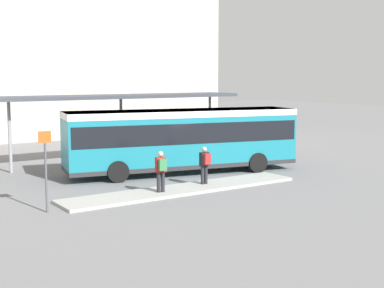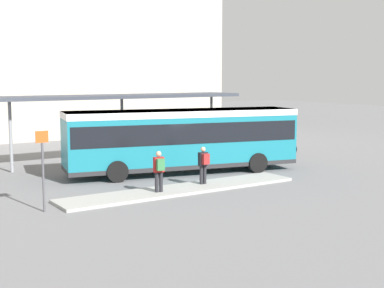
# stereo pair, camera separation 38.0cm
# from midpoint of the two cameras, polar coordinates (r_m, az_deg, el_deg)

# --- Properties ---
(ground_plane) EXTENTS (120.00, 120.00, 0.00)m
(ground_plane) POSITION_cam_midpoint_polar(r_m,az_deg,el_deg) (25.87, -1.44, -3.11)
(ground_plane) COLOR slate
(curb_island) EXTENTS (10.47, 1.80, 0.12)m
(curb_island) POSITION_cam_midpoint_polar(r_m,az_deg,el_deg) (21.86, -1.38, -4.85)
(curb_island) COLOR #9E9E99
(curb_island) RESTS_ON ground_plane
(city_bus) EXTENTS (11.44, 4.87, 3.05)m
(city_bus) POSITION_cam_midpoint_polar(r_m,az_deg,el_deg) (25.62, -1.44, 0.84)
(city_bus) COLOR #197284
(city_bus) RESTS_ON ground_plane
(pedestrian_waiting) EXTENTS (0.39, 0.40, 1.58)m
(pedestrian_waiting) POSITION_cam_midpoint_polar(r_m,az_deg,el_deg) (22.44, 0.89, -2.02)
(pedestrian_waiting) COLOR #232328
(pedestrian_waiting) RESTS_ON curb_island
(pedestrian_companion) EXTENTS (0.43, 0.46, 1.62)m
(pedestrian_companion) POSITION_cam_midpoint_polar(r_m,az_deg,el_deg) (20.89, -3.84, -2.66)
(pedestrian_companion) COLOR #232328
(pedestrian_companion) RESTS_ON curb_island
(bicycle_yellow) EXTENTS (0.48, 1.58, 0.68)m
(bicycle_yellow) POSITION_cam_midpoint_polar(r_m,az_deg,el_deg) (32.97, 9.56, -0.38)
(bicycle_yellow) COLOR black
(bicycle_yellow) RESTS_ON ground_plane
(bicycle_black) EXTENTS (0.48, 1.73, 0.75)m
(bicycle_black) POSITION_cam_midpoint_polar(r_m,az_deg,el_deg) (33.57, 8.62, -0.17)
(bicycle_black) COLOR black
(bicycle_black) RESTS_ON ground_plane
(bicycle_green) EXTENTS (0.48, 1.60, 0.69)m
(bicycle_green) POSITION_cam_midpoint_polar(r_m,az_deg,el_deg) (34.00, 7.36, -0.10)
(bicycle_green) COLOR black
(bicycle_green) RESTS_ON ground_plane
(bicycle_orange) EXTENTS (0.48, 1.57, 0.68)m
(bicycle_orange) POSITION_cam_midpoint_polar(r_m,az_deg,el_deg) (34.68, 6.60, 0.04)
(bicycle_orange) COLOR black
(bicycle_orange) RESTS_ON ground_plane
(station_shelter) EXTENTS (13.99, 2.67, 3.66)m
(station_shelter) POSITION_cam_midpoint_polar(r_m,az_deg,el_deg) (29.14, -7.98, 4.91)
(station_shelter) COLOR #383D47
(station_shelter) RESTS_ON ground_plane
(potted_planter_near_shelter) EXTENTS (0.86, 0.86, 1.29)m
(potted_planter_near_shelter) POSITION_cam_midpoint_polar(r_m,az_deg,el_deg) (26.41, -10.29, -1.53)
(potted_planter_near_shelter) COLOR slate
(potted_planter_near_shelter) RESTS_ON ground_plane
(potted_planter_far_side) EXTENTS (0.91, 0.91, 1.42)m
(potted_planter_far_side) POSITION_cam_midpoint_polar(r_m,az_deg,el_deg) (30.48, 5.04, -0.16)
(potted_planter_far_side) COLOR slate
(potted_planter_far_side) RESTS_ON ground_plane
(platform_sign) EXTENTS (0.44, 0.08, 2.80)m
(platform_sign) POSITION_cam_midpoint_polar(r_m,az_deg,el_deg) (18.85, -15.90, -2.43)
(platform_sign) COLOR #4C4C51
(platform_sign) RESTS_ON ground_plane
(station_building) EXTENTS (29.43, 10.86, 19.64)m
(station_building) POSITION_cam_midpoint_polar(r_m,az_deg,el_deg) (45.43, -17.29, 13.43)
(station_building) COLOR #B2A899
(station_building) RESTS_ON ground_plane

